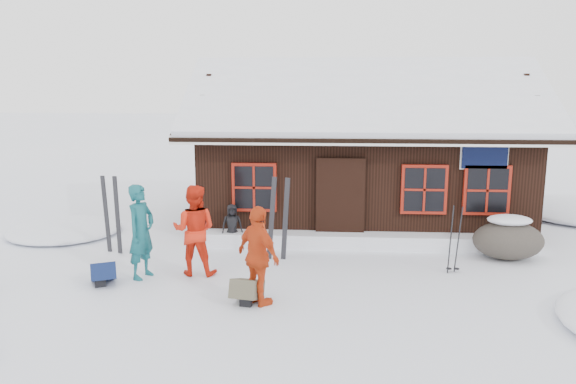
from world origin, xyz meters
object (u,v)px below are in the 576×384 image
Objects in this scene: skier_orange_left at (194,230)px; skier_crouched at (232,225)px; skier_teal at (141,232)px; backpack_olive at (247,294)px; skier_orange_right at (258,256)px; boulder at (508,239)px; backpack_blue at (103,276)px; ski_poles at (454,241)px.

skier_orange_left is 2.08m from skier_crouched.
skier_teal is 2.60m from backpack_olive.
skier_orange_right reaches higher than boulder.
skier_orange_left reaches higher than backpack_blue.
skier_orange_right is at bearing -97.82° from skier_teal.
ski_poles is (5.13, 0.42, -0.23)m from skier_orange_left.
skier_orange_left is at bearing -116.04° from skier_crouched.
boulder is 2.50× the size of backpack_blue.
boulder is (6.49, 1.41, -0.46)m from skier_orange_left.
boulder reaches higher than backpack_blue.
skier_teal is at bearing 163.37° from backpack_olive.
skier_orange_left is 6.66m from boulder.
ski_poles is at bearing -14.95° from backpack_blue.
skier_orange_right is at bearing -38.79° from backpack_blue.
backpack_blue is at bearing 176.39° from backpack_olive.
backpack_blue is (-2.01, -2.68, -0.33)m from skier_crouched.
skier_teal is 1.01m from skier_orange_left.
ski_poles is at bearing -32.92° from skier_crouched.
skier_orange_left is at bearing -175.31° from ski_poles.
skier_crouched is (0.41, 2.00, -0.40)m from skier_orange_left.
backpack_olive is (0.83, -3.41, -0.33)m from skier_crouched.
skier_orange_left is at bearing -1.00° from skier_orange_right.
backpack_olive is (2.21, -1.15, -0.76)m from skier_teal.
ski_poles is at bearing -64.90° from skier_teal.
skier_orange_left is 5.15m from ski_poles.
skier_crouched is 1.67× the size of backpack_blue.
backpack_blue is at bearing 142.06° from skier_teal.
skier_orange_left is 1.81× the size of skier_crouched.
skier_teal reaches higher than backpack_olive.
boulder is (7.47, 1.68, -0.48)m from skier_teal.
skier_orange_right is 2.90× the size of backpack_blue.
skier_teal reaches higher than skier_crouched.
backpack_olive is (2.84, -0.73, 0.00)m from backpack_blue.
backpack_olive is at bearing -151.70° from boulder.
ski_poles is (4.72, -1.57, 0.17)m from skier_crouched.
boulder is 8.37m from backpack_blue.
skier_teal is 1.03× the size of skier_orange_left.
backpack_blue is at bearing -170.67° from ski_poles.
boulder is 5.98m from backpack_olive.
skier_teal reaches higher than boulder.
skier_orange_left is 1.89m from backpack_blue.
ski_poles is at bearing -143.98° from boulder.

